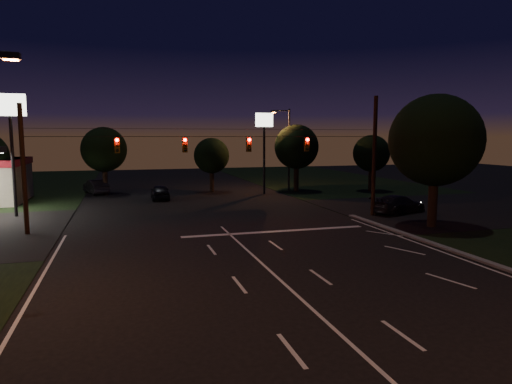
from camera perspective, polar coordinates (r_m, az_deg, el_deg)
name	(u,v)px	position (r m, az deg, el deg)	size (l,w,h in m)	color
ground	(298,297)	(17.71, 5.33, -12.90)	(140.00, 140.00, 0.00)	black
cross_street_right	(451,209)	(41.38, 23.21, -1.95)	(20.00, 16.00, 0.02)	black
center_line	(387,376)	(12.80, 16.00, -21.27)	(0.14, 40.00, 0.01)	silver
stop_bar	(276,231)	(29.11, 2.47, -4.94)	(12.00, 0.50, 0.01)	silver
utility_pole_right	(372,216)	(35.99, 14.34, -2.87)	(0.30, 0.30, 9.00)	black
utility_pole_left	(27,234)	(31.59, -26.67, -4.75)	(0.28, 0.28, 8.00)	black
signal_span	(218,144)	(31.05, -4.83, 6.01)	(24.00, 0.40, 1.56)	black
pole_sign_left_near	(10,123)	(38.28, -28.35, 7.59)	(2.20, 0.30, 9.10)	black
pole_sign_right	(264,134)	(47.63, 1.03, 7.24)	(1.80, 0.30, 8.40)	black
street_light_right_far	(287,143)	(50.57, 3.87, 6.08)	(2.20, 0.35, 9.00)	black
tree_right_near	(434,141)	(32.34, 21.38, 5.90)	(6.00, 6.00, 8.76)	black
tree_far_b	(104,150)	(49.64, -18.44, 5.00)	(4.60, 4.60, 6.98)	black
tree_far_c	(211,156)	(49.48, -5.59, 4.49)	(3.80, 3.80, 5.86)	black
tree_far_d	(296,147)	(50.04, 5.06, 5.58)	(4.80, 4.80, 7.30)	black
tree_far_e	(371,154)	(51.74, 14.18, 4.66)	(4.00, 4.00, 6.18)	black
car_oncoming_a	(160,192)	(44.62, -11.88, 0.00)	(1.68, 4.18, 1.43)	black
car_oncoming_b	(96,187)	(50.90, -19.39, 0.64)	(1.59, 4.55, 1.50)	black
car_cross	(398,204)	(37.40, 17.37, -1.48)	(2.03, 4.99, 1.45)	black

